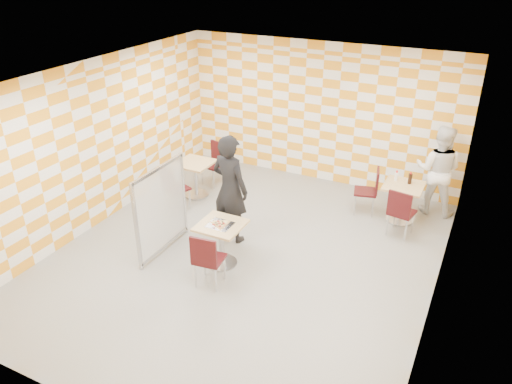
# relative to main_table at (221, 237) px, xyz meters

# --- Properties ---
(room_shell) EXTENTS (7.00, 7.00, 7.00)m
(room_shell) POSITION_rel_main_table_xyz_m (0.25, 0.90, 0.99)
(room_shell) COLOR gray
(room_shell) RESTS_ON ground
(main_table) EXTENTS (0.70, 0.70, 0.75)m
(main_table) POSITION_rel_main_table_xyz_m (0.00, 0.00, 0.00)
(main_table) COLOR #DCB876
(main_table) RESTS_ON ground
(second_table) EXTENTS (0.70, 0.70, 0.75)m
(second_table) POSITION_rel_main_table_xyz_m (2.31, 2.73, 0.00)
(second_table) COLOR #DCB876
(second_table) RESTS_ON ground
(empty_table) EXTENTS (0.70, 0.70, 0.75)m
(empty_table) POSITION_rel_main_table_xyz_m (-1.72, 1.92, 0.00)
(empty_table) COLOR #DCB876
(empty_table) RESTS_ON ground
(chair_main_front) EXTENTS (0.47, 0.48, 0.92)m
(chair_main_front) POSITION_rel_main_table_xyz_m (0.11, -0.63, 0.04)
(chair_main_front) COLOR #370B0E
(chair_main_front) RESTS_ON ground
(chair_second_front) EXTENTS (0.49, 0.49, 0.92)m
(chair_second_front) POSITION_rel_main_table_xyz_m (2.40, 2.14, 0.04)
(chair_second_front) COLOR #370B0E
(chair_second_front) RESTS_ON ground
(chair_second_side) EXTENTS (0.52, 0.51, 0.92)m
(chair_second_side) POSITION_rel_main_table_xyz_m (1.70, 2.78, 0.04)
(chair_second_side) COLOR #370B0E
(chair_second_side) RESTS_ON ground
(chair_empty_near) EXTENTS (0.54, 0.55, 0.92)m
(chair_empty_near) POSITION_rel_main_table_xyz_m (-1.76, 1.16, 0.04)
(chair_empty_near) COLOR #370B0E
(chair_empty_near) RESTS_ON ground
(chair_empty_far) EXTENTS (0.50, 0.51, 0.92)m
(chair_empty_far) POSITION_rel_main_table_xyz_m (-1.66, 2.65, 0.04)
(chair_empty_far) COLOR #370B0E
(chair_empty_far) RESTS_ON ground
(partition) EXTENTS (0.08, 1.38, 1.55)m
(partition) POSITION_rel_main_table_xyz_m (-1.10, -0.07, 0.28)
(partition) COLOR white
(partition) RESTS_ON ground
(man_dark) EXTENTS (0.78, 0.59, 1.95)m
(man_dark) POSITION_rel_main_table_xyz_m (-0.26, 0.78, 0.46)
(man_dark) COLOR black
(man_dark) RESTS_ON ground
(man_white) EXTENTS (0.88, 0.69, 1.76)m
(man_white) POSITION_rel_main_table_xyz_m (2.80, 3.41, 0.37)
(man_white) COLOR white
(man_white) RESTS_ON ground
(pizza_on_foil) EXTENTS (0.40, 0.40, 0.04)m
(pizza_on_foil) POSITION_rel_main_table_xyz_m (-0.00, -0.02, 0.26)
(pizza_on_foil) COLOR silver
(pizza_on_foil) RESTS_ON main_table
(sport_bottle) EXTENTS (0.06, 0.06, 0.20)m
(sport_bottle) POSITION_rel_main_table_xyz_m (2.13, 2.87, 0.33)
(sport_bottle) COLOR white
(sport_bottle) RESTS_ON second_table
(soda_bottle) EXTENTS (0.07, 0.07, 0.23)m
(soda_bottle) POSITION_rel_main_table_xyz_m (2.39, 2.84, 0.34)
(soda_bottle) COLOR black
(soda_bottle) RESTS_ON second_table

